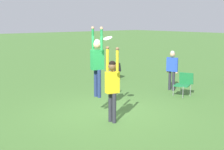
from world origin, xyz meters
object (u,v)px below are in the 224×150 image
Objects in this scene: frisbee at (108,38)px; person_defending at (112,83)px; person_jumping at (97,60)px; camping_chair_1 at (116,69)px; camping_chair_3 at (184,82)px; person_spectator_near at (172,67)px.

person_defending is at bearing -28.02° from frisbee.
person_jumping is 2.75× the size of camping_chair_1.
person_defending is 6.97m from camping_chair_1.
person_jumping is 2.47× the size of camping_chair_3.
person_jumping is at bearing -90.00° from person_defending.
person_jumping is at bearing 60.84° from camping_chair_3.
person_spectator_near is (-0.94, 0.40, 0.49)m from camping_chair_3.
camping_chair_1 is (-4.61, 4.28, -1.96)m from frisbee.
camping_chair_1 is at bearing 57.56° from person_jumping.
person_spectator_near is at bearing 103.33° from frisbee.
person_spectator_near is at bearing 21.14° from person_jumping.
person_jumping reaches higher than frisbee.
camping_chair_3 is 1.14m from person_spectator_near.
person_spectator_near is (-1.62, 4.69, -0.17)m from person_defending.
person_jumping is 1.33× the size of person_spectator_near.
camping_chair_1 is 4.53m from camping_chair_3.
camping_chair_3 is 0.54× the size of person_spectator_near.
frisbee is (0.46, 0.05, 0.70)m from person_jumping.
person_jumping reaches higher than camping_chair_1.
camping_chair_3 is at bearing 172.20° from camping_chair_1.
frisbee is at bearing 67.43° from camping_chair_3.
person_defending reaches higher than camping_chair_1.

